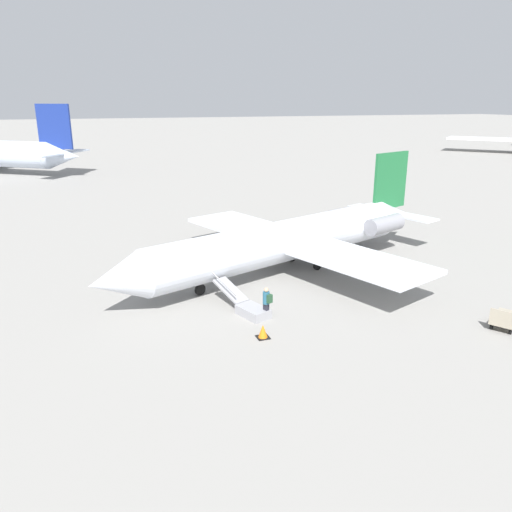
{
  "coord_description": "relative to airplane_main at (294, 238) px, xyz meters",
  "views": [
    {
      "loc": [
        12.52,
        29.05,
        11.01
      ],
      "look_at": [
        2.59,
        1.83,
        1.9
      ],
      "focal_mm": 35.0,
      "sensor_mm": 36.0,
      "label": 1
    }
  ],
  "objects": [
    {
      "name": "boarding_stairs",
      "position": [
        5.32,
        6.02,
        -1.77
      ],
      "size": [
        2.31,
        4.12,
        1.76
      ],
      "rotation": [
        0.0,
        0.0,
        -1.23
      ],
      "color": "#99999E",
      "rests_on": "ground"
    },
    {
      "name": "airplane_main",
      "position": [
        0.0,
        0.0,
        0.0
      ],
      "size": [
        26.25,
        20.14,
        7.17
      ],
      "rotation": [
        0.0,
        0.0,
        0.34
      ],
      "color": "silver",
      "rests_on": "ground"
    },
    {
      "name": "passenger",
      "position": [
        4.64,
        6.98,
        -1.15
      ],
      "size": [
        0.43,
        0.57,
        1.74
      ],
      "rotation": [
        0.0,
        0.0,
        -1.23
      ],
      "color": "#23232D",
      "rests_on": "ground"
    },
    {
      "name": "luggage_cart",
      "position": [
        -6.32,
        12.03,
        -1.69
      ],
      "size": [
        2.45,
        2.09,
        1.22
      ],
      "rotation": [
        0.0,
        0.0,
        0.56
      ],
      "color": "#9E937F",
      "rests_on": "ground"
    },
    {
      "name": "traffic_cone_near_stairs",
      "position": [
        5.58,
        8.94,
        -1.84
      ],
      "size": [
        0.62,
        0.62,
        0.68
      ],
      "color": "black",
      "rests_on": "ground"
    },
    {
      "name": "ground_plane",
      "position": [
        0.87,
        0.31,
        -2.15
      ],
      "size": [
        600.0,
        600.0,
        0.0
      ],
      "primitive_type": "plane",
      "color": "gray"
    }
  ]
}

